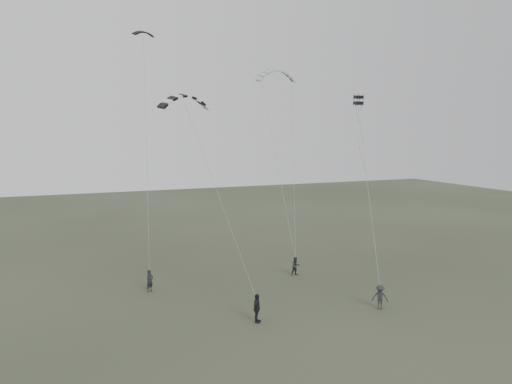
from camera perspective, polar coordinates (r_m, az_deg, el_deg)
name	(u,v)px	position (r m, az deg, el deg)	size (l,w,h in m)	color
ground	(278,309)	(33.94, 2.49, -13.26)	(140.00, 140.00, 0.00)	#323826
flyer_left	(150,281)	(37.97, -12.05, -9.90)	(0.59, 0.39, 1.63)	black
flyer_right	(296,266)	(41.32, 4.56, -8.44)	(0.74, 0.58, 1.53)	#25262B
flyer_center	(257,308)	(31.49, 0.10, -13.14)	(1.06, 0.44, 1.81)	black
flyer_far	(380,297)	(34.68, 13.99, -11.57)	(1.07, 0.61, 1.65)	#29282D
kite_dark_small	(143,32)	(41.31, -12.75, 17.41)	(1.68, 0.50, 0.54)	black
kite_pale_large	(277,70)	(46.28, 2.37, 13.74)	(3.78, 0.85, 1.57)	#BBBEC1
kite_striped	(185,96)	(32.71, -8.16, 10.85)	(3.40, 0.85, 1.30)	black
kite_box	(358,100)	(38.75, 11.63, 10.25)	(0.59, 0.59, 0.69)	black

